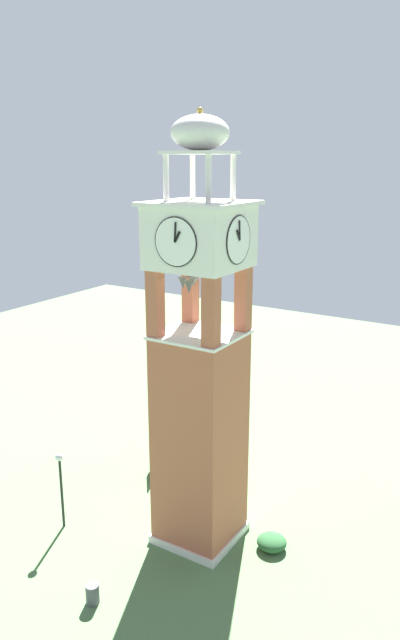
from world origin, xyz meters
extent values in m
plane|color=#517547|center=(0.00, 0.00, 0.00)|extent=(80.00, 80.00, 0.00)
cube|color=#AD5B42|center=(0.00, 0.00, 4.74)|extent=(3.14, 3.14, 9.47)
cube|color=silver|center=(0.00, 0.00, 0.17)|extent=(3.34, 3.34, 0.35)
cube|color=black|center=(0.00, -1.59, 1.15)|extent=(1.10, 0.04, 2.20)
cylinder|color=silver|center=(0.00, -1.59, 2.55)|extent=(1.10, 0.04, 1.10)
cube|color=#AD5B42|center=(-1.29, -1.29, 10.89)|extent=(0.56, 0.56, 2.83)
cube|color=#AD5B42|center=(1.29, -1.29, 10.89)|extent=(0.56, 0.56, 2.83)
cube|color=#AD5B42|center=(-1.29, 1.29, 10.89)|extent=(0.56, 0.56, 2.83)
cube|color=#AD5B42|center=(1.29, 1.29, 10.89)|extent=(0.56, 0.56, 2.83)
cube|color=silver|center=(0.00, 0.00, 9.53)|extent=(3.30, 3.30, 0.12)
cone|color=#4C4C51|center=(0.70, -0.07, 11.63)|extent=(0.40, 0.40, 0.51)
cone|color=#4C4C51|center=(0.29, 0.65, 11.63)|extent=(0.46, 0.46, 0.43)
cone|color=#4C4C51|center=(-0.45, 0.55, 11.63)|extent=(0.37, 0.37, 0.52)
cone|color=#4C4C51|center=(-0.71, 0.00, 11.63)|extent=(0.57, 0.57, 0.51)
cone|color=#4C4C51|center=(-0.42, -0.57, 11.63)|extent=(0.50, 0.50, 0.37)
cone|color=#4C4C51|center=(0.23, -0.67, 11.63)|extent=(0.38, 0.38, 0.47)
cube|color=silver|center=(0.00, 0.00, 13.52)|extent=(3.38, 3.38, 2.43)
cylinder|color=white|center=(0.00, -1.71, 13.52)|extent=(1.85, 0.05, 1.85)
torus|color=black|center=(0.00, -1.71, 13.52)|extent=(1.87, 0.06, 1.87)
cube|color=black|center=(0.12, -1.77, 13.72)|extent=(0.31, 0.03, 0.45)
cube|color=black|center=(0.03, -1.77, 13.89)|extent=(0.11, 0.03, 0.74)
cylinder|color=white|center=(0.00, 1.71, 13.52)|extent=(1.85, 0.05, 1.85)
torus|color=black|center=(0.00, 1.71, 13.52)|extent=(1.87, 0.06, 1.87)
cube|color=black|center=(0.12, 1.77, 13.72)|extent=(0.31, 0.03, 0.45)
cube|color=black|center=(0.03, 1.77, 13.89)|extent=(0.11, 0.03, 0.74)
cylinder|color=white|center=(-1.71, 0.00, 13.52)|extent=(0.05, 1.85, 1.85)
torus|color=black|center=(-1.71, 0.00, 13.52)|extent=(0.06, 1.87, 1.87)
cube|color=black|center=(-1.77, 0.12, 13.72)|extent=(0.03, 0.31, 0.45)
cube|color=black|center=(-1.77, 0.03, 13.89)|extent=(0.03, 0.11, 0.74)
cylinder|color=white|center=(1.71, 0.00, 13.52)|extent=(0.05, 1.85, 1.85)
torus|color=black|center=(1.71, 0.00, 13.52)|extent=(0.06, 1.87, 1.87)
cube|color=black|center=(1.77, 0.12, 13.72)|extent=(0.03, 0.31, 0.45)
cube|color=black|center=(1.77, 0.03, 13.89)|extent=(0.03, 0.11, 0.74)
cube|color=silver|center=(0.00, 0.00, 14.82)|extent=(3.74, 3.74, 0.16)
cylinder|color=silver|center=(-0.93, -0.93, 15.77)|extent=(0.22, 0.22, 1.74)
cylinder|color=silver|center=(0.93, -0.93, 15.77)|extent=(0.22, 0.22, 1.74)
cylinder|color=silver|center=(-0.93, 0.93, 15.77)|extent=(0.22, 0.22, 1.74)
cylinder|color=silver|center=(0.93, 0.93, 15.77)|extent=(0.22, 0.22, 1.74)
cube|color=silver|center=(0.00, 0.00, 16.70)|extent=(2.30, 2.30, 0.12)
ellipsoid|color=silver|center=(0.00, 0.00, 17.42)|extent=(2.22, 2.22, 1.32)
sphere|color=#B79338|center=(0.00, 0.00, 18.20)|extent=(0.24, 0.24, 0.24)
cube|color=brown|center=(-3.04, -4.75, 0.45)|extent=(1.53, 1.33, 0.06)
cube|color=brown|center=(-2.92, -4.90, 0.73)|extent=(1.29, 1.02, 0.44)
cube|color=#2D2D33|center=(-3.61, -5.19, 0.21)|extent=(0.31, 0.36, 0.42)
cube|color=#2D2D33|center=(-2.47, -4.30, 0.21)|extent=(0.31, 0.36, 0.42)
cylinder|color=black|center=(2.77, -5.73, 1.69)|extent=(0.12, 0.12, 3.39)
sphere|color=silver|center=(2.77, -5.73, 3.57)|extent=(0.36, 0.36, 0.36)
cylinder|color=#4C4C51|center=(5.70, -1.31, 0.40)|extent=(0.52, 0.52, 0.80)
ellipsoid|color=#28562D|center=(-0.87, 3.16, 0.31)|extent=(1.30, 1.30, 0.61)
camera|label=1|loc=(19.25, 11.95, 16.40)|focal=32.41mm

